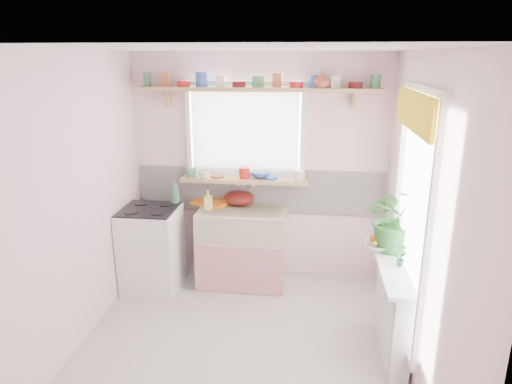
# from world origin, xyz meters

# --- Properties ---
(room) EXTENTS (3.20, 3.20, 3.20)m
(room) POSITION_xyz_m (0.66, 0.86, 1.37)
(room) COLOR beige
(room) RESTS_ON ground
(sink_unit) EXTENTS (0.95, 0.65, 1.11)m
(sink_unit) POSITION_xyz_m (-0.15, 1.29, 0.43)
(sink_unit) COLOR white
(sink_unit) RESTS_ON ground
(cooker) EXTENTS (0.58, 0.58, 0.93)m
(cooker) POSITION_xyz_m (-1.10, 1.05, 0.46)
(cooker) COLOR white
(cooker) RESTS_ON ground
(radiator_ledge) EXTENTS (0.22, 0.95, 0.78)m
(radiator_ledge) POSITION_xyz_m (1.30, 0.20, 0.40)
(radiator_ledge) COLOR white
(radiator_ledge) RESTS_ON ground
(windowsill) EXTENTS (1.40, 0.22, 0.04)m
(windowsill) POSITION_xyz_m (-0.15, 1.48, 1.14)
(windowsill) COLOR tan
(windowsill) RESTS_ON room
(pine_shelf) EXTENTS (2.52, 0.24, 0.04)m
(pine_shelf) POSITION_xyz_m (0.00, 1.47, 2.12)
(pine_shelf) COLOR tan
(pine_shelf) RESTS_ON room
(shelf_crockery) EXTENTS (2.47, 0.11, 0.12)m
(shelf_crockery) POSITION_xyz_m (-0.02, 1.47, 2.19)
(shelf_crockery) COLOR #3F7F4C
(shelf_crockery) RESTS_ON pine_shelf
(sill_crockery) EXTENTS (1.35, 0.11, 0.12)m
(sill_crockery) POSITION_xyz_m (-0.15, 1.48, 1.22)
(sill_crockery) COLOR #3F7F4C
(sill_crockery) RESTS_ON windowsill
(dish_tray) EXTENTS (0.47, 0.42, 0.04)m
(dish_tray) POSITION_xyz_m (-0.53, 1.50, 0.87)
(dish_tray) COLOR orange
(dish_tray) RESTS_ON sink_unit
(colander) EXTENTS (0.38, 0.38, 0.15)m
(colander) POSITION_xyz_m (-0.21, 1.50, 0.93)
(colander) COLOR #601410
(colander) RESTS_ON sink_unit
(jade_plant) EXTENTS (0.58, 0.51, 0.60)m
(jade_plant) POSITION_xyz_m (1.33, 0.60, 1.08)
(jade_plant) COLOR #32692A
(jade_plant) RESTS_ON radiator_ledge
(fruit_bowl) EXTENTS (0.31, 0.31, 0.07)m
(fruit_bowl) POSITION_xyz_m (1.21, 0.60, 0.81)
(fruit_bowl) COLOR silver
(fruit_bowl) RESTS_ON radiator_ledge
(herb_pot) EXTENTS (0.12, 0.10, 0.20)m
(herb_pot) POSITION_xyz_m (1.33, 0.27, 0.88)
(herb_pot) COLOR #255D2A
(herb_pot) RESTS_ON radiator_ledge
(soap_bottle_sink) EXTENTS (0.11, 0.11, 0.20)m
(soap_bottle_sink) POSITION_xyz_m (-0.53, 1.31, 0.95)
(soap_bottle_sink) COLOR #E1D764
(soap_bottle_sink) RESTS_ON sink_unit
(sill_cup) EXTENTS (0.15, 0.15, 0.09)m
(sill_cup) POSITION_xyz_m (-0.59, 1.42, 1.21)
(sill_cup) COLOR beige
(sill_cup) RESTS_ON windowsill
(sill_bowl) EXTENTS (0.26, 0.26, 0.07)m
(sill_bowl) POSITION_xyz_m (0.02, 1.54, 1.19)
(sill_bowl) COLOR #3655B2
(sill_bowl) RESTS_ON windowsill
(shelf_vase) EXTENTS (0.17, 0.17, 0.17)m
(shelf_vase) POSITION_xyz_m (0.65, 1.41, 2.22)
(shelf_vase) COLOR #A54032
(shelf_vase) RESTS_ON pine_shelf
(cooker_bottle) EXTENTS (0.13, 0.13, 0.26)m
(cooker_bottle) POSITION_xyz_m (-0.88, 1.27, 1.05)
(cooker_bottle) COLOR #3C784B
(cooker_bottle) RESTS_ON cooker
(fruit) EXTENTS (0.20, 0.14, 0.10)m
(fruit) POSITION_xyz_m (1.22, 0.61, 0.87)
(fruit) COLOR orange
(fruit) RESTS_ON fruit_bowl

